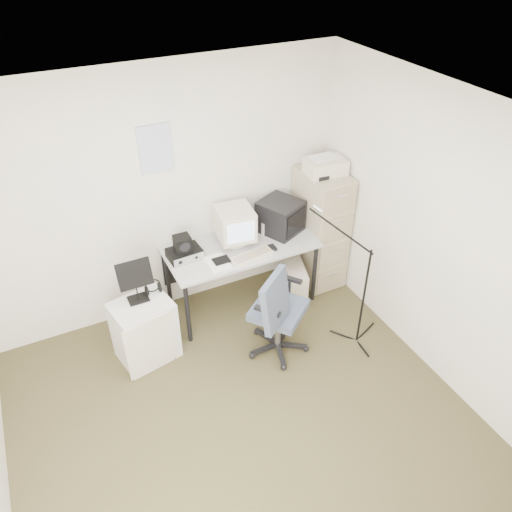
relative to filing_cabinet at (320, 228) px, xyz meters
name	(u,v)px	position (x,y,z in m)	size (l,w,h in m)	color
floor	(247,428)	(-1.58, -1.48, -0.66)	(3.60, 3.60, 0.01)	#3A3520
ceiling	(243,139)	(-1.58, -1.48, 1.85)	(3.60, 3.60, 0.01)	white
wall_back	(163,198)	(-1.58, 0.32, 0.60)	(3.60, 0.02, 2.50)	#EEE2C6
wall_right	(447,247)	(0.22, -1.48, 0.60)	(0.02, 3.60, 2.50)	#EEE2C6
wall_calendar	(155,149)	(-1.60, 0.31, 1.10)	(0.30, 0.02, 0.44)	white
filing_cabinet	(320,228)	(0.00, 0.00, 0.00)	(0.40, 0.60, 1.30)	gray
printer	(325,166)	(0.00, 0.00, 0.73)	(0.39, 0.27, 0.15)	silver
desk	(241,275)	(-0.95, -0.03, -0.29)	(1.50, 0.70, 0.73)	silver
crt_monitor	(235,226)	(-0.98, 0.04, 0.27)	(0.34, 0.36, 0.38)	silver
crt_tv	(280,216)	(-0.47, 0.05, 0.25)	(0.37, 0.39, 0.33)	black
desk_speaker	(264,228)	(-0.64, 0.06, 0.15)	(0.07, 0.07, 0.14)	beige
keyboard	(252,256)	(-0.94, -0.25, 0.09)	(0.43, 0.15, 0.02)	silver
mouse	(272,248)	(-0.70, -0.22, 0.09)	(0.06, 0.10, 0.03)	black
radio_receiver	(185,253)	(-1.52, 0.03, 0.13)	(0.32, 0.23, 0.09)	black
radio_speaker	(182,243)	(-1.53, 0.03, 0.25)	(0.15, 0.14, 0.15)	black
papers	(218,263)	(-1.27, -0.20, 0.09)	(0.19, 0.26, 0.02)	white
pc_tower	(294,282)	(-0.42, -0.22, -0.44)	(0.20, 0.45, 0.42)	silver
office_chair	(279,308)	(-0.94, -0.80, -0.14)	(0.59, 0.59, 1.02)	#41495A
side_cart	(145,331)	(-2.07, -0.34, -0.33)	(0.51, 0.41, 0.63)	silver
music_stand	(135,280)	(-2.07, -0.26, 0.20)	(0.30, 0.16, 0.43)	black
headphones	(153,288)	(-1.91, -0.23, 0.03)	(0.16, 0.16, 0.03)	black
mic_stand	(366,284)	(-0.18, -1.05, 0.05)	(0.02, 0.02, 1.41)	black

